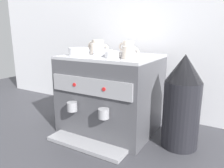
{
  "coord_description": "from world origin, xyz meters",
  "views": [
    {
      "loc": [
        0.64,
        -1.1,
        0.6
      ],
      "look_at": [
        0.0,
        0.0,
        0.29
      ],
      "focal_mm": 33.97,
      "sensor_mm": 36.0,
      "label": 1
    }
  ],
  "objects_px": {
    "espresso_machine": "(112,93)",
    "coffee_grinder": "(182,102)",
    "ceramic_cup_1": "(129,53)",
    "milk_pitcher": "(62,107)",
    "ceramic_cup_0": "(97,48)",
    "ceramic_cup_3": "(97,46)",
    "ceramic_bowl_0": "(114,55)",
    "ceramic_cup_2": "(128,47)",
    "ceramic_bowl_2": "(103,53)",
    "ceramic_bowl_1": "(79,52)"
  },
  "relations": [
    {
      "from": "espresso_machine",
      "to": "coffee_grinder",
      "type": "bearing_deg",
      "value": -1.7
    },
    {
      "from": "ceramic_cup_1",
      "to": "milk_pitcher",
      "type": "bearing_deg",
      "value": 171.02
    },
    {
      "from": "ceramic_cup_0",
      "to": "ceramic_cup_1",
      "type": "xyz_separation_m",
      "value": [
        0.29,
        -0.14,
        -0.0
      ]
    },
    {
      "from": "ceramic_cup_3",
      "to": "milk_pitcher",
      "type": "xyz_separation_m",
      "value": [
        -0.23,
        -0.13,
        -0.43
      ]
    },
    {
      "from": "ceramic_cup_0",
      "to": "ceramic_cup_1",
      "type": "height_order",
      "value": "ceramic_cup_0"
    },
    {
      "from": "ceramic_cup_1",
      "to": "milk_pitcher",
      "type": "height_order",
      "value": "ceramic_cup_1"
    },
    {
      "from": "ceramic_cup_0",
      "to": "ceramic_bowl_0",
      "type": "distance_m",
      "value": 0.24
    },
    {
      "from": "ceramic_cup_2",
      "to": "ceramic_cup_1",
      "type": "bearing_deg",
      "value": -62.62
    },
    {
      "from": "ceramic_bowl_0",
      "to": "ceramic_bowl_2",
      "type": "xyz_separation_m",
      "value": [
        -0.11,
        0.06,
        -0.0
      ]
    },
    {
      "from": "ceramic_cup_0",
      "to": "ceramic_bowl_1",
      "type": "distance_m",
      "value": 0.15
    },
    {
      "from": "ceramic_bowl_1",
      "to": "ceramic_cup_1",
      "type": "bearing_deg",
      "value": 0.14
    },
    {
      "from": "ceramic_cup_1",
      "to": "coffee_grinder",
      "type": "relative_size",
      "value": 0.19
    },
    {
      "from": "ceramic_cup_2",
      "to": "ceramic_bowl_1",
      "type": "xyz_separation_m",
      "value": [
        -0.2,
        -0.25,
        -0.02
      ]
    },
    {
      "from": "ceramic_cup_1",
      "to": "ceramic_bowl_0",
      "type": "bearing_deg",
      "value": 173.53
    },
    {
      "from": "ceramic_cup_1",
      "to": "ceramic_bowl_2",
      "type": "xyz_separation_m",
      "value": [
        -0.2,
        0.07,
        -0.02
      ]
    },
    {
      "from": "ceramic_bowl_0",
      "to": "ceramic_bowl_2",
      "type": "bearing_deg",
      "value": 150.54
    },
    {
      "from": "ceramic_cup_1",
      "to": "milk_pitcher",
      "type": "distance_m",
      "value": 0.72
    },
    {
      "from": "ceramic_cup_0",
      "to": "ceramic_bowl_2",
      "type": "relative_size",
      "value": 0.88
    },
    {
      "from": "ceramic_cup_2",
      "to": "ceramic_bowl_2",
      "type": "distance_m",
      "value": 0.19
    },
    {
      "from": "ceramic_bowl_0",
      "to": "ceramic_bowl_2",
      "type": "relative_size",
      "value": 0.83
    },
    {
      "from": "ceramic_bowl_0",
      "to": "ceramic_bowl_2",
      "type": "height_order",
      "value": "same"
    },
    {
      "from": "ceramic_cup_0",
      "to": "ceramic_cup_2",
      "type": "distance_m",
      "value": 0.2
    },
    {
      "from": "ceramic_cup_3",
      "to": "milk_pitcher",
      "type": "relative_size",
      "value": 0.85
    },
    {
      "from": "espresso_machine",
      "to": "ceramic_cup_0",
      "type": "height_order",
      "value": "ceramic_cup_0"
    },
    {
      "from": "ceramic_bowl_1",
      "to": "ceramic_cup_3",
      "type": "bearing_deg",
      "value": 94.51
    },
    {
      "from": "ceramic_cup_2",
      "to": "coffee_grinder",
      "type": "relative_size",
      "value": 0.23
    },
    {
      "from": "espresso_machine",
      "to": "ceramic_cup_0",
      "type": "xyz_separation_m",
      "value": [
        -0.13,
        0.04,
        0.27
      ]
    },
    {
      "from": "ceramic_cup_3",
      "to": "ceramic_bowl_0",
      "type": "distance_m",
      "value": 0.33
    },
    {
      "from": "ceramic_bowl_0",
      "to": "ceramic_cup_2",
      "type": "bearing_deg",
      "value": 98.0
    },
    {
      "from": "ceramic_bowl_0",
      "to": "milk_pitcher",
      "type": "relative_size",
      "value": 0.68
    },
    {
      "from": "ceramic_cup_2",
      "to": "ceramic_bowl_2",
      "type": "bearing_deg",
      "value": -113.49
    },
    {
      "from": "ceramic_cup_3",
      "to": "coffee_grinder",
      "type": "relative_size",
      "value": 0.25
    },
    {
      "from": "ceramic_cup_0",
      "to": "milk_pitcher",
      "type": "distance_m",
      "value": 0.51
    },
    {
      "from": "ceramic_bowl_0",
      "to": "ceramic_cup_0",
      "type": "bearing_deg",
      "value": 146.2
    },
    {
      "from": "ceramic_cup_3",
      "to": "ceramic_cup_0",
      "type": "bearing_deg",
      "value": -56.06
    },
    {
      "from": "coffee_grinder",
      "to": "ceramic_cup_0",
      "type": "bearing_deg",
      "value": 175.07
    },
    {
      "from": "ceramic_cup_1",
      "to": "ceramic_cup_2",
      "type": "xyz_separation_m",
      "value": [
        -0.13,
        0.25,
        0.01
      ]
    },
    {
      "from": "ceramic_cup_0",
      "to": "coffee_grinder",
      "type": "relative_size",
      "value": 0.21
    },
    {
      "from": "ceramic_bowl_0",
      "to": "coffee_grinder",
      "type": "distance_m",
      "value": 0.43
    },
    {
      "from": "ceramic_cup_3",
      "to": "ceramic_cup_2",
      "type": "bearing_deg",
      "value": 7.5
    },
    {
      "from": "ceramic_bowl_1",
      "to": "ceramic_bowl_2",
      "type": "distance_m",
      "value": 0.14
    },
    {
      "from": "espresso_machine",
      "to": "ceramic_cup_2",
      "type": "distance_m",
      "value": 0.31
    },
    {
      "from": "espresso_machine",
      "to": "ceramic_cup_2",
      "type": "height_order",
      "value": "ceramic_cup_2"
    },
    {
      "from": "ceramic_bowl_0",
      "to": "ceramic_bowl_1",
      "type": "xyz_separation_m",
      "value": [
        -0.23,
        -0.01,
        0.01
      ]
    },
    {
      "from": "ceramic_cup_0",
      "to": "ceramic_bowl_0",
      "type": "bearing_deg",
      "value": -33.8
    },
    {
      "from": "ceramic_bowl_1",
      "to": "coffee_grinder",
      "type": "relative_size",
      "value": 0.24
    },
    {
      "from": "ceramic_cup_0",
      "to": "milk_pitcher",
      "type": "bearing_deg",
      "value": -169.27
    },
    {
      "from": "ceramic_cup_3",
      "to": "ceramic_bowl_2",
      "type": "xyz_separation_m",
      "value": [
        0.14,
        -0.15,
        -0.03
      ]
    },
    {
      "from": "ceramic_cup_1",
      "to": "ceramic_cup_2",
      "type": "height_order",
      "value": "ceramic_cup_2"
    },
    {
      "from": "coffee_grinder",
      "to": "milk_pitcher",
      "type": "height_order",
      "value": "coffee_grinder"
    }
  ]
}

